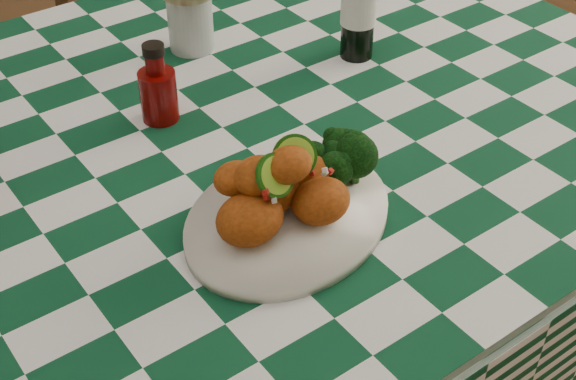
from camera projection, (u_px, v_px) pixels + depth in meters
dining_table at (184, 336)px, 1.38m from camera, size 1.66×1.06×0.79m
plate at (288, 218)px, 1.01m from camera, size 0.35×0.31×0.02m
fried_chicken_pile at (284, 183)px, 0.97m from camera, size 0.16×0.12×0.10m
broccoli_side at (340, 161)px, 1.03m from camera, size 0.09×0.09×0.07m
ketchup_bottle at (157, 83)px, 1.16m from camera, size 0.07×0.07×0.12m
mason_jar at (190, 18)px, 1.33m from camera, size 0.11×0.11×0.11m
wooden_chair_right at (194, 64)px, 1.97m from camera, size 0.57×0.58×0.92m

